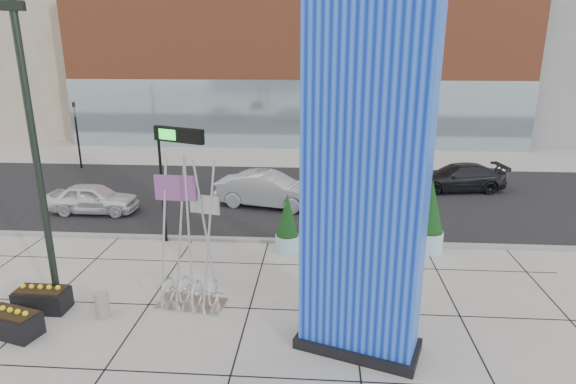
# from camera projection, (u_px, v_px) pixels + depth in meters

# --- Properties ---
(ground) EXTENTS (160.00, 160.00, 0.00)m
(ground) POSITION_uv_depth(u_px,v_px,m) (223.00, 291.00, 15.00)
(ground) COLOR #9E9991
(ground) RESTS_ON ground
(street_asphalt) EXTENTS (80.00, 12.00, 0.02)m
(street_asphalt) POSITION_uv_depth(u_px,v_px,m) (262.00, 196.00, 24.55)
(street_asphalt) COLOR black
(street_asphalt) RESTS_ON ground
(curb_edge) EXTENTS (80.00, 0.30, 0.12)m
(curb_edge) POSITION_uv_depth(u_px,v_px,m) (243.00, 240.00, 18.80)
(curb_edge) COLOR gray
(curb_edge) RESTS_ON ground
(tower_podium) EXTENTS (34.00, 10.00, 11.00)m
(tower_podium) POSITION_uv_depth(u_px,v_px,m) (299.00, 70.00, 39.12)
(tower_podium) COLOR #A04E2E
(tower_podium) RESTS_ON ground
(tower_glass_front) EXTENTS (34.00, 0.60, 5.00)m
(tower_glass_front) POSITION_uv_depth(u_px,v_px,m) (295.00, 115.00, 35.40)
(tower_glass_front) COLOR #8CA5B2
(tower_glass_front) RESTS_ON ground
(blue_pylon) EXTENTS (3.27, 2.25, 9.98)m
(blue_pylon) POSITION_uv_depth(u_px,v_px,m) (366.00, 162.00, 10.74)
(blue_pylon) COLOR #0B2AAD
(blue_pylon) RESTS_ON ground
(lamp_post) EXTENTS (0.59, 0.48, 8.69)m
(lamp_post) POSITION_uv_depth(u_px,v_px,m) (41.00, 190.00, 13.11)
(lamp_post) COLOR black
(lamp_post) RESTS_ON ground
(public_art_sculpture) EXTENTS (2.08, 1.24, 4.47)m
(public_art_sculpture) POSITION_uv_depth(u_px,v_px,m) (190.00, 269.00, 13.84)
(public_art_sculpture) COLOR silver
(public_art_sculpture) RESTS_ON ground
(concrete_bollard) EXTENTS (0.38, 0.38, 0.75)m
(concrete_bollard) POSITION_uv_depth(u_px,v_px,m) (102.00, 305.00, 13.46)
(concrete_bollard) COLOR gray
(concrete_bollard) RESTS_ON ground
(overhead_street_sign) EXTENTS (2.04, 1.01, 4.54)m
(overhead_street_sign) POSITION_uv_depth(u_px,v_px,m) (179.00, 143.00, 17.65)
(overhead_street_sign) COLOR black
(overhead_street_sign) RESTS_ON ground
(round_planter_east) EXTENTS (1.10, 1.10, 2.74)m
(round_planter_east) POSITION_uv_depth(u_px,v_px,m) (430.00, 218.00, 17.59)
(round_planter_east) COLOR #9ACDD0
(round_planter_east) RESTS_ON ground
(round_planter_mid) EXTENTS (1.07, 1.07, 2.68)m
(round_planter_mid) POSITION_uv_depth(u_px,v_px,m) (380.00, 217.00, 17.72)
(round_planter_mid) COLOR #9ACDD0
(round_planter_mid) RESTS_ON ground
(round_planter_west) EXTENTS (0.89, 0.89, 2.22)m
(round_planter_west) POSITION_uv_depth(u_px,v_px,m) (287.00, 224.00, 17.65)
(round_planter_west) COLOR #9ACDD0
(round_planter_west) RESTS_ON ground
(box_planter_north) EXTENTS (1.48, 0.76, 0.81)m
(box_planter_north) POSITION_uv_depth(u_px,v_px,m) (42.00, 298.00, 13.82)
(box_planter_north) COLOR black
(box_planter_north) RESTS_ON ground
(box_planter_south) EXTENTS (1.60, 1.10, 0.80)m
(box_planter_south) POSITION_uv_depth(u_px,v_px,m) (12.00, 322.00, 12.62)
(box_planter_south) COLOR black
(box_planter_south) RESTS_ON ground
(car_white_west) EXTENTS (3.94, 1.59, 1.34)m
(car_white_west) POSITION_uv_depth(u_px,v_px,m) (94.00, 199.00, 21.85)
(car_white_west) COLOR white
(car_white_west) RESTS_ON ground
(car_silver_mid) EXTENTS (5.16, 2.73, 1.62)m
(car_silver_mid) POSITION_uv_depth(u_px,v_px,m) (268.00, 190.00, 22.71)
(car_silver_mid) COLOR #B9BDC2
(car_silver_mid) RESTS_ON ground
(car_dark_east) EXTENTS (5.06, 2.58, 1.40)m
(car_dark_east) POSITION_uv_depth(u_px,v_px,m) (458.00, 178.00, 25.23)
(car_dark_east) COLOR black
(car_dark_east) RESTS_ON ground
(traffic_signal) EXTENTS (0.15, 0.18, 4.10)m
(traffic_signal) POSITION_uv_depth(u_px,v_px,m) (77.00, 132.00, 29.47)
(traffic_signal) COLOR black
(traffic_signal) RESTS_ON ground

